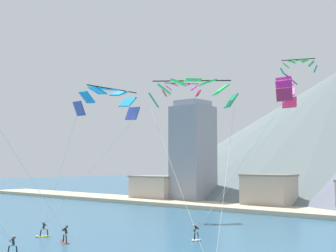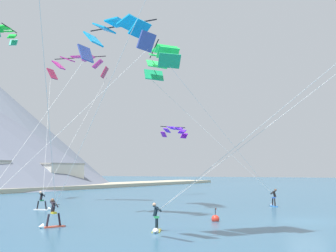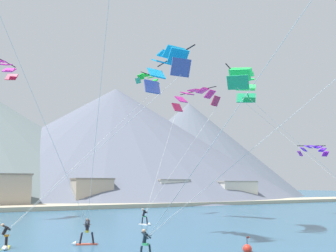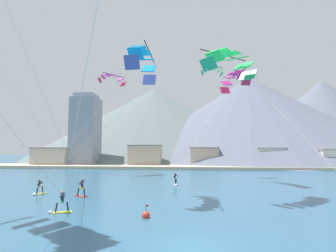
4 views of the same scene
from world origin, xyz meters
name	(u,v)px [view 4 (image 4 of 4)]	position (x,y,z in m)	size (l,w,h in m)	color
ground_plane	(192,248)	(0.00, 0.00, 0.00)	(400.00, 400.00, 0.00)	#2D5B7A
kitesurfer_near_lead	(80,191)	(-11.41, 12.76, 0.57)	(1.78, 0.90, 1.83)	#E54C33
kitesurfer_near_trail	(176,181)	(-2.36, 22.19, 0.52)	(0.77, 1.79, 1.74)	white
kitesurfer_mid_center	(38,190)	(-16.34, 13.49, 0.47)	(0.72, 1.78, 1.66)	yellow
kitesurfer_far_right	(59,206)	(-10.01, 6.06, 0.48)	(1.74, 1.13, 1.70)	yellow
parafoil_kite_near_trail	(234,80)	(6.10, 25.84, 15.09)	(10.35, 6.77, 14.80)	#B8224C
parafoil_kite_mid_center	(142,62)	(-5.07, 12.64, 13.71)	(12.06, 6.78, 13.56)	#3E4E9E
parafoil_kite_far_left	(230,61)	(3.94, 13.80, 13.84)	(10.81, 11.04, 13.46)	#1DA267
parafoil_kite_distant_high_outer	(212,70)	(3.49, 34.46, 19.35)	(4.25, 2.35, 1.68)	teal
parafoil_kite_distant_mid_solo	(112,78)	(-16.22, 36.97, 19.00)	(5.18, 5.08, 2.13)	red
race_marker_buoy	(146,215)	(-3.24, 5.38, 0.16)	(0.56, 0.56, 1.02)	red
shoreline_strip	(194,167)	(0.00, 52.86, 0.35)	(180.00, 10.00, 0.70)	#BCAD8E
shore_building_harbour_front	(145,156)	(-13.08, 56.89, 2.98)	(8.78, 5.71, 5.94)	#A89E8E
shore_building_promenade_mid	(204,157)	(2.74, 57.76, 2.66)	(7.67, 4.76, 5.30)	#A89E8E
shore_building_quay_east	(53,157)	(-38.86, 55.89, 2.64)	(10.31, 5.93, 5.26)	#B7AD9E
shore_building_quay_west	(271,158)	(19.56, 56.72, 2.60)	(7.20, 4.26, 5.18)	silver
highrise_tower	(86,131)	(-30.51, 58.01, 10.01)	(7.00, 7.00, 20.43)	gray
mountain_peak_west_ridge	(323,120)	(60.22, 115.49, 18.63)	(85.66, 85.66, 37.26)	slate
mountain_peak_central_summit	(236,128)	(20.06, 115.88, 14.91)	(118.86, 118.86, 29.82)	slate
mountain_peak_east_shoulder	(154,124)	(-19.41, 112.27, 17.15)	(114.72, 114.72, 34.31)	slate
mountain_peak_far_spur	(249,119)	(24.22, 104.30, 18.22)	(113.99, 113.99, 36.43)	slate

